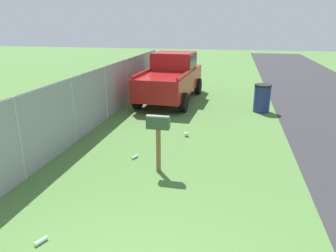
{
  "coord_description": "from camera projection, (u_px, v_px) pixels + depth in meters",
  "views": [
    {
      "loc": [
        -2.31,
        -1.07,
        3.37
      ],
      "look_at": [
        4.82,
        0.42,
        0.97
      ],
      "focal_mm": 33.76,
      "sensor_mm": 36.0,
      "label": 1
    }
  ],
  "objects": [
    {
      "name": "mailbox",
      "position": [
        158.0,
        126.0,
        7.17
      ],
      "size": [
        0.22,
        0.53,
        1.39
      ],
      "rotation": [
        0.0,
        0.0,
        -0.01
      ],
      "color": "brown",
      "rests_on": "ground"
    },
    {
      "name": "pickup_truck",
      "position": [
        172.0,
        76.0,
        14.12
      ],
      "size": [
        5.26,
        2.38,
        2.09
      ],
      "rotation": [
        0.0,
        0.0,
        -0.05
      ],
      "color": "maroon",
      "rests_on": "ground"
    },
    {
      "name": "trash_bin",
      "position": [
        262.0,
        98.0,
        12.35
      ],
      "size": [
        0.66,
        0.66,
        1.09
      ],
      "color": "navy",
      "rests_on": "ground"
    },
    {
      "name": "fence_section",
      "position": [
        106.0,
        91.0,
        11.29
      ],
      "size": [
        14.51,
        0.07,
        1.91
      ],
      "color": "#9EA3A8",
      "rests_on": "ground"
    },
    {
      "name": "litter_bottle_near_hydrant",
      "position": [
        41.0,
        241.0,
        5.06
      ],
      "size": [
        0.23,
        0.15,
        0.07
      ],
      "primitive_type": "cylinder",
      "rotation": [
        0.0,
        1.57,
        2.76
      ],
      "color": "#B2D8BF",
      "rests_on": "ground"
    },
    {
      "name": "litter_bottle_midfield_a",
      "position": [
        135.0,
        157.0,
        8.22
      ],
      "size": [
        0.23,
        0.14,
        0.07
      ],
      "primitive_type": "cylinder",
      "rotation": [
        0.0,
        1.57,
        2.81
      ],
      "color": "#B2D8BF",
      "rests_on": "ground"
    },
    {
      "name": "litter_bag_midfield_b",
      "position": [
        186.0,
        134.0,
        9.78
      ],
      "size": [
        0.14,
        0.14,
        0.14
      ],
      "primitive_type": "sphere",
      "color": "silver",
      "rests_on": "ground"
    }
  ]
}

